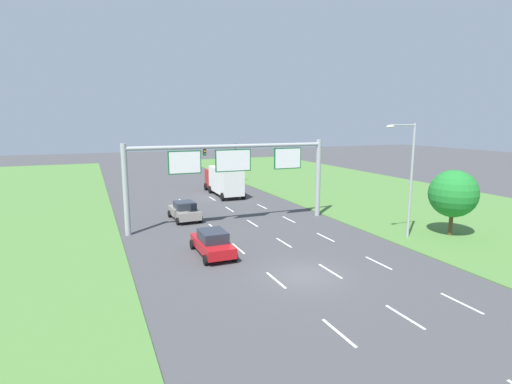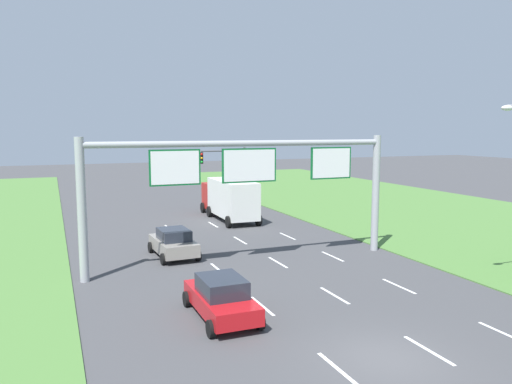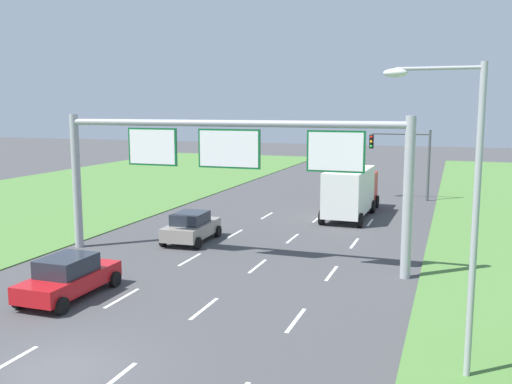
{
  "view_description": "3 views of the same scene",
  "coord_description": "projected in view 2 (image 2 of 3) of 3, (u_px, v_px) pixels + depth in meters",
  "views": [
    {
      "loc": [
        -10.79,
        -18.71,
        8.6
      ],
      "look_at": [
        2.09,
        12.02,
        2.7
      ],
      "focal_mm": 28.0,
      "sensor_mm": 36.0,
      "label": 1
    },
    {
      "loc": [
        -9.62,
        -12.5,
        7.33
      ],
      "look_at": [
        1.05,
        13.5,
        3.81
      ],
      "focal_mm": 35.0,
      "sensor_mm": 36.0,
      "label": 2
    },
    {
      "loc": [
        10.22,
        -12.35,
        7.35
      ],
      "look_at": [
        1.33,
        12.97,
        3.35
      ],
      "focal_mm": 40.0,
      "sensor_mm": 36.0,
      "label": 3
    }
  ],
  "objects": [
    {
      "name": "ground_plane",
      "position": [
        385.0,
        359.0,
        16.0
      ],
      "size": [
        200.0,
        200.0,
        0.0
      ],
      "primitive_type": "plane",
      "color": "#424244"
    },
    {
      "name": "car_near_red",
      "position": [
        174.0,
        243.0,
        28.83
      ],
      "size": [
        2.36,
        4.2,
        1.65
      ],
      "rotation": [
        0.0,
        0.0,
        0.04
      ],
      "color": "gray",
      "rests_on": "ground_plane"
    },
    {
      "name": "lane_dashes_inner_left",
      "position": [
        294.0,
        333.0,
        18.1
      ],
      "size": [
        0.14,
        44.4,
        0.01
      ],
      "color": "white",
      "rests_on": "ground_plane"
    },
    {
      "name": "car_lead_silver",
      "position": [
        221.0,
        297.0,
        19.47
      ],
      "size": [
        2.1,
        4.49,
        1.65
      ],
      "rotation": [
        0.0,
        0.0,
        0.0
      ],
      "color": "red",
      "rests_on": "ground_plane"
    },
    {
      "name": "sign_gantry",
      "position": [
        249.0,
        175.0,
        26.81
      ],
      "size": [
        17.24,
        0.44,
        7.0
      ],
      "color": "#9EA0A5",
      "rests_on": "ground_plane"
    },
    {
      "name": "box_truck",
      "position": [
        229.0,
        198.0,
        40.81
      ],
      "size": [
        2.79,
        8.62,
        3.3
      ],
      "rotation": [
        0.0,
        0.0,
        -0.01
      ],
      "color": "#B21E19",
      "rests_on": "ground_plane"
    },
    {
      "name": "lane_dashes_inner_right",
      "position": [
        375.0,
        319.0,
        19.42
      ],
      "size": [
        0.14,
        44.4,
        0.01
      ],
      "color": "white",
      "rests_on": "ground_plane"
    },
    {
      "name": "lane_dashes_slip",
      "position": [
        445.0,
        307.0,
        20.74
      ],
      "size": [
        0.14,
        44.4,
        0.01
      ],
      "color": "white",
      "rests_on": "ground_plane"
    },
    {
      "name": "traffic_light_mast",
      "position": [
        226.0,
        165.0,
        49.25
      ],
      "size": [
        4.76,
        0.49,
        5.6
      ],
      "color": "#47494F",
      "rests_on": "ground_plane"
    }
  ]
}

